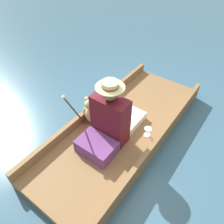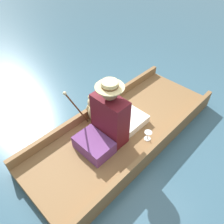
% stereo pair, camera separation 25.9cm
% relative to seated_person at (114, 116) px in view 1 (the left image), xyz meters
% --- Properties ---
extents(ground_plane, '(16.00, 16.00, 0.00)m').
position_rel_seated_person_xyz_m(ground_plane, '(0.02, 0.17, -0.46)').
color(ground_plane, '#385B70').
extents(punt_boat, '(1.10, 2.82, 0.27)m').
position_rel_seated_person_xyz_m(punt_boat, '(0.02, 0.17, -0.38)').
color(punt_boat, brown).
rests_on(punt_boat, ground_plane).
extents(seat_cushion, '(0.46, 0.32, 0.17)m').
position_rel_seated_person_xyz_m(seat_cushion, '(0.00, -0.36, -0.23)').
color(seat_cushion, '#6B3875').
rests_on(seat_cushion, punt_boat).
extents(seated_person, '(0.45, 0.74, 0.87)m').
position_rel_seated_person_xyz_m(seated_person, '(0.00, 0.00, 0.00)').
color(seated_person, white).
rests_on(seated_person, punt_boat).
extents(teddy_bear, '(0.29, 0.17, 0.42)m').
position_rel_seated_person_xyz_m(teddy_bear, '(-0.38, 0.00, -0.12)').
color(teddy_bear, tan).
rests_on(teddy_bear, punt_boat).
extents(wine_glass, '(0.10, 0.10, 0.13)m').
position_rel_seated_person_xyz_m(wine_glass, '(0.37, 0.24, -0.23)').
color(wine_glass, silver).
rests_on(wine_glass, punt_boat).
extents(walking_cane, '(0.04, 0.32, 0.68)m').
position_rel_seated_person_xyz_m(walking_cane, '(-0.43, -0.26, 0.09)').
color(walking_cane, brown).
rests_on(walking_cane, punt_boat).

